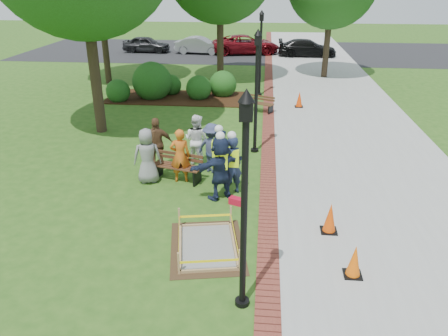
# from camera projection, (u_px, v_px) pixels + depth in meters

# --- Properties ---
(ground) EXTENTS (100.00, 100.00, 0.00)m
(ground) POSITION_uv_depth(u_px,v_px,m) (201.00, 221.00, 11.33)
(ground) COLOR #285116
(ground) RESTS_ON ground
(sidewalk) EXTENTS (6.00, 60.00, 0.02)m
(sidewalk) POSITION_uv_depth(u_px,v_px,m) (340.00, 113.00, 19.99)
(sidewalk) COLOR #9E9E99
(sidewalk) RESTS_ON ground
(brick_edging) EXTENTS (0.50, 60.00, 0.03)m
(brick_edging) POSITION_uv_depth(u_px,v_px,m) (269.00, 111.00, 20.26)
(brick_edging) COLOR maroon
(brick_edging) RESTS_ON ground
(mulch_bed) EXTENTS (7.00, 3.00, 0.05)m
(mulch_bed) POSITION_uv_depth(u_px,v_px,m) (176.00, 98.00, 22.49)
(mulch_bed) COLOR #381E0F
(mulch_bed) RESTS_ON ground
(parking_lot) EXTENTS (36.00, 12.00, 0.01)m
(parking_lot) POSITION_uv_depth(u_px,v_px,m) (247.00, 51.00, 35.87)
(parking_lot) COLOR black
(parking_lot) RESTS_ON ground
(wet_concrete_pad) EXTENTS (2.08, 2.57, 0.55)m
(wet_concrete_pad) POSITION_uv_depth(u_px,v_px,m) (207.00, 239.00, 10.15)
(wet_concrete_pad) COLOR #47331E
(wet_concrete_pad) RESTS_ON ground
(bench_near) EXTENTS (1.62, 0.90, 0.83)m
(bench_near) POSITION_uv_depth(u_px,v_px,m) (177.00, 172.00, 13.47)
(bench_near) COLOR #562D1D
(bench_near) RESTS_ON ground
(bench_far) EXTENTS (1.43, 0.96, 0.74)m
(bench_far) POSITION_uv_depth(u_px,v_px,m) (259.00, 107.00, 20.14)
(bench_far) COLOR brown
(bench_far) RESTS_ON ground
(cone_front) EXTENTS (0.38, 0.38, 0.76)m
(cone_front) POSITION_uv_depth(u_px,v_px,m) (354.00, 262.00, 9.14)
(cone_front) COLOR black
(cone_front) RESTS_ON ground
(cone_back) EXTENTS (0.41, 0.41, 0.80)m
(cone_back) POSITION_uv_depth(u_px,v_px,m) (330.00, 218.00, 10.71)
(cone_back) COLOR black
(cone_back) RESTS_ON ground
(cone_far) EXTENTS (0.39, 0.39, 0.77)m
(cone_far) POSITION_uv_depth(u_px,v_px,m) (299.00, 100.00, 20.79)
(cone_far) COLOR black
(cone_far) RESTS_ON ground
(toolbox) EXTENTS (0.43, 0.34, 0.19)m
(toolbox) POSITION_uv_depth(u_px,v_px,m) (236.00, 201.00, 12.13)
(toolbox) COLOR #BA0E29
(toolbox) RESTS_ON ground
(lamp_near) EXTENTS (0.28, 0.28, 4.26)m
(lamp_near) POSITION_uv_depth(u_px,v_px,m) (245.00, 190.00, 7.49)
(lamp_near) COLOR black
(lamp_near) RESTS_ON ground
(lamp_mid) EXTENTS (0.28, 0.28, 4.26)m
(lamp_mid) POSITION_uv_depth(u_px,v_px,m) (257.00, 83.00, 14.76)
(lamp_mid) COLOR black
(lamp_mid) RESTS_ON ground
(lamp_far) EXTENTS (0.28, 0.28, 4.26)m
(lamp_far) POSITION_uv_depth(u_px,v_px,m) (261.00, 47.00, 22.03)
(lamp_far) COLOR black
(lamp_far) RESTS_ON ground
(shrub_a) EXTENTS (1.20, 1.20, 1.20)m
(shrub_a) POSITION_uv_depth(u_px,v_px,m) (119.00, 101.00, 21.91)
(shrub_a) COLOR #1E4212
(shrub_a) RESTS_ON ground
(shrub_b) EXTENTS (1.99, 1.99, 1.99)m
(shrub_b) POSITION_uv_depth(u_px,v_px,m) (153.00, 98.00, 22.52)
(shrub_b) COLOR #1E4212
(shrub_b) RESTS_ON ground
(shrub_c) EXTENTS (1.29, 1.29, 1.29)m
(shrub_c) POSITION_uv_depth(u_px,v_px,m) (199.00, 99.00, 22.36)
(shrub_c) COLOR #1E4212
(shrub_c) RESTS_ON ground
(shrub_d) EXTENTS (1.42, 1.42, 1.42)m
(shrub_d) POSITION_uv_depth(u_px,v_px,m) (223.00, 96.00, 22.90)
(shrub_d) COLOR #1E4212
(shrub_d) RESTS_ON ground
(shrub_e) EXTENTS (1.12, 1.12, 1.12)m
(shrub_e) POSITION_uv_depth(u_px,v_px,m) (171.00, 94.00, 23.24)
(shrub_e) COLOR #1E4212
(shrub_e) RESTS_ON ground
(casual_person_a) EXTENTS (0.62, 0.48, 1.71)m
(casual_person_a) POSITION_uv_depth(u_px,v_px,m) (147.00, 156.00, 13.13)
(casual_person_a) COLOR gray
(casual_person_a) RESTS_ON ground
(casual_person_b) EXTENTS (0.59, 0.43, 1.69)m
(casual_person_b) POSITION_uv_depth(u_px,v_px,m) (180.00, 156.00, 13.18)
(casual_person_b) COLOR #D15E18
(casual_person_b) RESTS_ON ground
(casual_person_c) EXTENTS (0.64, 0.53, 1.71)m
(casual_person_c) POSITION_uv_depth(u_px,v_px,m) (196.00, 140.00, 14.41)
(casual_person_c) COLOR white
(casual_person_c) RESTS_ON ground
(casual_person_d) EXTENTS (0.62, 0.47, 1.74)m
(casual_person_d) POSITION_uv_depth(u_px,v_px,m) (157.00, 144.00, 14.00)
(casual_person_d) COLOR brown
(casual_person_d) RESTS_ON ground
(casual_person_e) EXTENTS (0.61, 0.54, 1.62)m
(casual_person_e) POSITION_uv_depth(u_px,v_px,m) (212.00, 148.00, 13.85)
(casual_person_e) COLOR #383F62
(casual_person_e) RESTS_ON ground
(hivis_worker_a) EXTENTS (0.70, 0.66, 2.00)m
(hivis_worker_a) POSITION_uv_depth(u_px,v_px,m) (220.00, 166.00, 12.13)
(hivis_worker_a) COLOR #1A2444
(hivis_worker_a) RESTS_ON ground
(hivis_worker_b) EXTENTS (0.67, 0.58, 1.91)m
(hivis_worker_b) POSITION_uv_depth(u_px,v_px,m) (232.00, 163.00, 12.41)
(hivis_worker_b) COLOR #1A2C45
(hivis_worker_b) RESTS_ON ground
(hivis_worker_c) EXTENTS (0.55, 0.36, 1.86)m
(hivis_worker_c) POSITION_uv_depth(u_px,v_px,m) (219.00, 155.00, 13.04)
(hivis_worker_c) COLOR #162339
(hivis_worker_c) RESTS_ON ground
(parked_car_a) EXTENTS (2.06, 4.34, 1.39)m
(parked_car_a) POSITION_uv_depth(u_px,v_px,m) (147.00, 52.00, 35.48)
(parked_car_a) COLOR black
(parked_car_a) RESTS_ON ground
(parked_car_b) EXTENTS (2.40, 4.53, 1.41)m
(parked_car_b) POSITION_uv_depth(u_px,v_px,m) (200.00, 54.00, 34.84)
(parked_car_b) COLOR #939297
(parked_car_b) RESTS_ON ground
(parked_car_c) EXTENTS (2.94, 5.17, 1.59)m
(parked_car_c) POSITION_uv_depth(u_px,v_px,m) (246.00, 54.00, 34.78)
(parked_car_c) COLOR maroon
(parked_car_c) RESTS_ON ground
(parked_car_d) EXTENTS (1.87, 4.28, 1.39)m
(parked_car_d) POSITION_uv_depth(u_px,v_px,m) (306.00, 56.00, 33.70)
(parked_car_d) COLOR black
(parked_car_d) RESTS_ON ground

